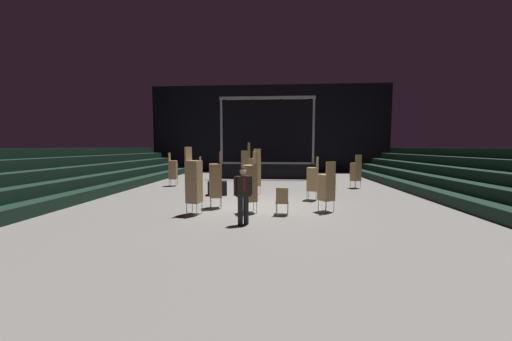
{
  "coord_description": "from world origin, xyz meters",
  "views": [
    {
      "loc": [
        0.58,
        -10.7,
        2.29
      ],
      "look_at": [
        -0.14,
        -0.3,
        1.4
      ],
      "focal_mm": 19.19,
      "sensor_mm": 36.0,
      "label": 1
    }
  ],
  "objects": [
    {
      "name": "chair_stack_front_left",
      "position": [
        -1.09,
        4.85,
        1.28
      ],
      "size": [
        0.56,
        0.56,
        2.56
      ],
      "rotation": [
        0.0,
        0.0,
        1.89
      ],
      "color": "#B2B5BA",
      "rests_on": "ground_plane"
    },
    {
      "name": "chair_stack_mid_left",
      "position": [
        5.11,
        4.89,
        0.94
      ],
      "size": [
        0.58,
        0.58,
        1.88
      ],
      "rotation": [
        0.0,
        0.0,
        0.43
      ],
      "color": "#B2B5BA",
      "rests_on": "ground_plane"
    },
    {
      "name": "loose_chair_near_man",
      "position": [
        0.84,
        -1.56,
        0.53
      ],
      "size": [
        0.47,
        0.47,
        0.95
      ],
      "rotation": [
        0.0,
        0.0,
        6.21
      ],
      "color": "#B2B5BA",
      "rests_on": "ground_plane"
    },
    {
      "name": "chair_stack_mid_centre",
      "position": [
        -4.2,
        5.83,
        0.86
      ],
      "size": [
        0.48,
        0.48,
        1.71
      ],
      "rotation": [
        0.0,
        0.0,
        1.67
      ],
      "color": "#B2B5BA",
      "rests_on": "ground_plane"
    },
    {
      "name": "chair_stack_rear_centre",
      "position": [
        -2.16,
        -1.67,
        1.15
      ],
      "size": [
        0.52,
        0.52,
        2.31
      ],
      "rotation": [
        0.0,
        0.0,
        4.51
      ],
      "color": "#B2B5BA",
      "rests_on": "ground_plane"
    },
    {
      "name": "stage_riser",
      "position": [
        0.0,
        10.17,
        0.65
      ],
      "size": [
        7.14,
        2.62,
        5.9
      ],
      "color": "black",
      "rests_on": "ground_plane"
    },
    {
      "name": "chair_stack_rear_left",
      "position": [
        -0.39,
        2.48,
        1.11
      ],
      "size": [
        0.62,
        0.62,
        2.22
      ],
      "rotation": [
        0.0,
        0.0,
        0.74
      ],
      "color": "#B2B5BA",
      "rests_on": "ground_plane"
    },
    {
      "name": "arena_end_wall",
      "position": [
        0.0,
        15.0,
        4.0
      ],
      "size": [
        22.0,
        0.3,
        8.0
      ],
      "primitive_type": "cube",
      "color": "black",
      "rests_on": "ground_plane"
    },
    {
      "name": "equipment_road_case",
      "position": [
        -2.17,
        2.17,
        0.32
      ],
      "size": [
        1.0,
        0.77,
        0.65
      ],
      "primitive_type": "cube",
      "rotation": [
        0.0,
        0.0,
        0.2
      ],
      "color": "black",
      "rests_on": "ground_plane"
    },
    {
      "name": "ground_plane",
      "position": [
        0.0,
        0.0,
        -0.05
      ],
      "size": [
        22.0,
        30.0,
        0.1
      ],
      "primitive_type": "cube",
      "color": "slate"
    },
    {
      "name": "bleacher_bank_left",
      "position": [
        -9.12,
        1.0,
        1.12
      ],
      "size": [
        3.75,
        24.0,
        2.25
      ],
      "rotation": [
        0.0,
        0.0,
        1.57
      ],
      "color": "black",
      "rests_on": "ground_plane"
    },
    {
      "name": "chair_stack_front_right",
      "position": [
        2.22,
        1.17,
        0.94
      ],
      "size": [
        0.55,
        0.55,
        1.88
      ],
      "rotation": [
        0.0,
        0.0,
        1.28
      ],
      "color": "#B2B5BA",
      "rests_on": "ground_plane"
    },
    {
      "name": "chair_stack_rear_right",
      "position": [
        2.42,
        -0.97,
        0.9
      ],
      "size": [
        0.61,
        0.61,
        1.79
      ],
      "rotation": [
        0.0,
        0.0,
        0.55
      ],
      "color": "#B2B5BA",
      "rests_on": "ground_plane"
    },
    {
      "name": "man_with_tie",
      "position": [
        -0.35,
        -2.8,
        0.97
      ],
      "size": [
        0.56,
        0.37,
        1.72
      ],
      "rotation": [
        0.0,
        0.0,
        3.55
      ],
      "color": "black",
      "rests_on": "ground_plane"
    },
    {
      "name": "chair_stack_aisle_left",
      "position": [
        -5.43,
        5.03,
        0.98
      ],
      "size": [
        0.49,
        0.49,
        1.96
      ],
      "rotation": [
        0.0,
        0.0,
        4.84
      ],
      "color": "#B2B5BA",
      "rests_on": "ground_plane"
    },
    {
      "name": "bleacher_bank_right",
      "position": [
        9.12,
        1.0,
        1.12
      ],
      "size": [
        3.75,
        24.0,
        2.25
      ],
      "rotation": [
        0.0,
        0.0,
        -1.57
      ],
      "color": "black",
      "rests_on": "ground_plane"
    },
    {
      "name": "chair_stack_aisle_right",
      "position": [
        -1.64,
        -0.64,
        1.07
      ],
      "size": [
        0.55,
        0.55,
        2.14
      ],
      "rotation": [
        0.0,
        0.0,
        1.86
      ],
      "color": "#B2B5BA",
      "rests_on": "ground_plane"
    },
    {
      "name": "chair_stack_mid_right",
      "position": [
        -0.28,
        -1.3,
        1.07
      ],
      "size": [
        0.57,
        0.57,
        2.14
      ],
      "rotation": [
        0.0,
        0.0,
        1.94
      ],
      "color": "#B2B5BA",
      "rests_on": "ground_plane"
    }
  ]
}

